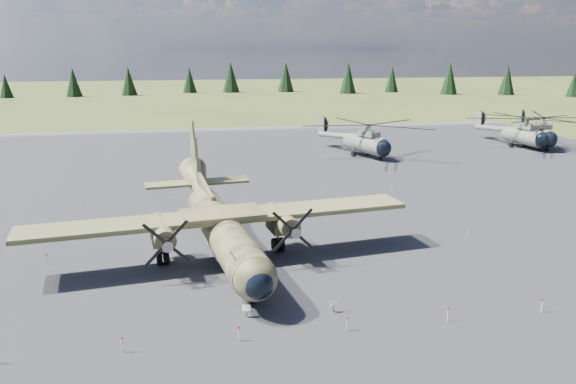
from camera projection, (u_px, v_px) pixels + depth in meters
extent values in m
plane|color=brown|center=(272.00, 250.00, 43.59)|extent=(500.00, 500.00, 0.00)
cube|color=#5D5D62|center=(255.00, 214.00, 53.10)|extent=(120.00, 120.00, 0.04)
cylinder|color=#2F381E|center=(224.00, 233.00, 40.58)|extent=(4.90, 17.67, 2.72)
sphere|color=#2F381E|center=(255.00, 279.00, 32.53)|extent=(2.98, 2.98, 2.66)
sphere|color=black|center=(257.00, 283.00, 32.05)|extent=(2.19, 2.19, 1.96)
cube|color=black|center=(248.00, 258.00, 33.78)|extent=(2.12, 1.78, 0.53)
cone|color=#2F381E|center=(198.00, 184.00, 50.87)|extent=(3.48, 6.95, 4.09)
cube|color=#949799|center=(222.00, 243.00, 41.75)|extent=(2.56, 6.01, 0.49)
cube|color=#354021|center=(222.00, 217.00, 40.75)|extent=(28.34, 6.82, 0.34)
cube|color=#2F381E|center=(222.00, 214.00, 40.69)|extent=(6.22, 4.20, 0.34)
cylinder|color=#2F381E|center=(162.00, 231.00, 39.30)|extent=(2.08, 5.19, 1.46)
cube|color=#2F381E|center=(161.00, 236.00, 40.17)|extent=(1.86, 3.46, 0.78)
cone|color=gray|center=(167.00, 245.00, 36.39)|extent=(0.84, 0.96, 0.74)
cylinder|color=black|center=(163.00, 257.00, 40.58)|extent=(0.98, 1.17, 1.07)
cylinder|color=#2F381E|center=(281.00, 219.00, 41.92)|extent=(2.08, 5.19, 1.46)
cube|color=#2F381E|center=(278.00, 224.00, 42.80)|extent=(1.86, 3.46, 0.78)
cone|color=gray|center=(294.00, 232.00, 39.02)|extent=(0.84, 0.96, 0.74)
cylinder|color=black|center=(278.00, 245.00, 43.20)|extent=(0.98, 1.17, 1.07)
cube|color=#2F381E|center=(205.00, 187.00, 47.33)|extent=(1.19, 7.31, 1.63)
cube|color=#354021|center=(197.00, 183.00, 51.31)|extent=(9.51, 3.29, 0.21)
cylinder|color=gray|center=(250.00, 287.00, 33.85)|extent=(0.15, 0.15, 0.87)
cylinder|color=black|center=(251.00, 297.00, 34.03)|extent=(0.45, 0.94, 0.91)
cylinder|color=slate|center=(366.00, 144.00, 80.48)|extent=(4.95, 7.65, 2.51)
sphere|color=black|center=(383.00, 148.00, 77.52)|extent=(2.99, 2.99, 2.31)
sphere|color=slate|center=(351.00, 141.00, 83.45)|extent=(2.99, 2.99, 2.31)
cube|color=slate|center=(369.00, 134.00, 79.75)|extent=(2.75, 3.62, 0.75)
cylinder|color=gray|center=(369.00, 128.00, 79.56)|extent=(0.47, 0.47, 1.00)
cylinder|color=slate|center=(336.00, 135.00, 86.46)|extent=(3.88, 8.31, 1.44)
cube|color=slate|center=(322.00, 125.00, 89.25)|extent=(0.71, 1.39, 2.41)
cylinder|color=black|center=(323.00, 124.00, 89.43)|extent=(1.00, 2.46, 2.61)
cylinder|color=black|center=(380.00, 158.00, 78.36)|extent=(0.51, 0.74, 0.68)
cylinder|color=black|center=(353.00, 154.00, 81.14)|extent=(0.57, 0.86, 0.80)
cylinder|color=gray|center=(353.00, 150.00, 81.01)|extent=(0.18, 0.18, 1.46)
cylinder|color=black|center=(368.00, 152.00, 82.53)|extent=(0.57, 0.86, 0.80)
cylinder|color=gray|center=(368.00, 149.00, 82.40)|extent=(0.18, 0.18, 1.46)
cylinder|color=slate|center=(524.00, 136.00, 87.73)|extent=(3.60, 7.52, 2.51)
sphere|color=black|center=(542.00, 140.00, 84.45)|extent=(2.64, 2.64, 2.31)
sphere|color=slate|center=(508.00, 133.00, 91.02)|extent=(2.64, 2.64, 2.31)
cube|color=slate|center=(527.00, 127.00, 86.96)|extent=(2.18, 3.44, 0.75)
cylinder|color=gray|center=(528.00, 122.00, 86.78)|extent=(0.41, 0.41, 1.00)
cylinder|color=slate|center=(493.00, 128.00, 94.36)|extent=(2.16, 8.59, 1.44)
cube|color=slate|center=(479.00, 118.00, 97.48)|extent=(0.44, 1.42, 2.41)
cylinder|color=black|center=(481.00, 118.00, 97.59)|extent=(0.46, 2.59, 2.61)
cylinder|color=black|center=(538.00, 149.00, 85.34)|extent=(0.38, 0.72, 0.68)
cylinder|color=black|center=(511.00, 145.00, 88.74)|extent=(0.42, 0.84, 0.80)
cylinder|color=gray|center=(511.00, 142.00, 88.61)|extent=(0.16, 0.16, 1.45)
cylinder|color=black|center=(525.00, 144.00, 89.63)|extent=(0.42, 0.84, 0.80)
cylinder|color=gray|center=(525.00, 141.00, 89.50)|extent=(0.16, 0.16, 1.45)
cylinder|color=slate|center=(541.00, 136.00, 88.07)|extent=(4.59, 7.82, 2.57)
sphere|color=black|center=(549.00, 140.00, 84.52)|extent=(2.94, 2.94, 2.36)
sphere|color=slate|center=(534.00, 132.00, 91.63)|extent=(2.94, 2.94, 2.36)
cube|color=slate|center=(543.00, 126.00, 87.27)|extent=(2.62, 3.65, 0.77)
cylinder|color=gray|center=(544.00, 121.00, 87.08)|extent=(0.46, 0.46, 1.03)
cylinder|color=slate|center=(527.00, 127.00, 95.25)|extent=(3.35, 8.64, 1.47)
cube|color=slate|center=(521.00, 117.00, 98.65)|extent=(0.63, 1.44, 2.46)
cylinder|color=black|center=(523.00, 117.00, 98.61)|extent=(0.83, 2.57, 2.67)
cylinder|color=black|center=(547.00, 149.00, 85.47)|extent=(0.48, 0.75, 0.70)
cylinder|color=black|center=(529.00, 144.00, 89.77)|extent=(0.53, 0.88, 0.82)
cylinder|color=gray|center=(529.00, 140.00, 89.63)|extent=(0.18, 0.18, 1.49)
cylinder|color=black|center=(547.00, 144.00, 89.49)|extent=(0.53, 0.88, 0.82)
cylinder|color=gray|center=(547.00, 141.00, 89.36)|extent=(0.18, 0.18, 1.49)
cube|color=gray|center=(246.00, 312.00, 32.63)|extent=(0.11, 0.11, 0.62)
cube|color=silver|center=(247.00, 308.00, 32.51)|extent=(0.54, 0.33, 0.35)
cube|color=gray|center=(333.00, 307.00, 33.25)|extent=(0.10, 0.10, 0.61)
cube|color=silver|center=(334.00, 303.00, 33.13)|extent=(0.52, 0.31, 0.34)
cylinder|color=silver|center=(123.00, 345.00, 28.82)|extent=(0.07, 0.07, 0.80)
cylinder|color=red|center=(122.00, 338.00, 28.72)|extent=(0.12, 0.12, 0.10)
cylinder|color=silver|center=(239.00, 334.00, 29.92)|extent=(0.07, 0.07, 0.80)
cylinder|color=red|center=(239.00, 327.00, 29.82)|extent=(0.12, 0.12, 0.10)
cylinder|color=silver|center=(347.00, 324.00, 31.01)|extent=(0.07, 0.07, 0.80)
cylinder|color=red|center=(347.00, 318.00, 30.91)|extent=(0.12, 0.12, 0.10)
cylinder|color=silver|center=(448.00, 315.00, 32.10)|extent=(0.07, 0.07, 0.80)
cylinder|color=red|center=(448.00, 308.00, 32.00)|extent=(0.12, 0.12, 0.10)
cylinder|color=silver|center=(542.00, 306.00, 33.20)|extent=(0.07, 0.07, 0.80)
cylinder|color=red|center=(543.00, 300.00, 33.10)|extent=(0.12, 0.12, 0.10)
cylinder|color=silver|center=(88.00, 202.00, 55.80)|extent=(0.07, 0.07, 0.80)
cylinder|color=red|center=(87.00, 198.00, 55.70)|extent=(0.12, 0.12, 0.10)
cylinder|color=silver|center=(170.00, 198.00, 57.25)|extent=(0.07, 0.07, 0.80)
cylinder|color=red|center=(169.00, 194.00, 57.16)|extent=(0.12, 0.12, 0.10)
cylinder|color=silver|center=(247.00, 194.00, 58.71)|extent=(0.07, 0.07, 0.80)
cylinder|color=red|center=(247.00, 190.00, 58.61)|extent=(0.12, 0.12, 0.10)
cylinder|color=silver|center=(322.00, 191.00, 60.17)|extent=(0.07, 0.07, 0.80)
cylinder|color=red|center=(322.00, 187.00, 60.07)|extent=(0.12, 0.12, 0.10)
cylinder|color=silver|center=(392.00, 187.00, 61.63)|extent=(0.07, 0.07, 0.80)
cylinder|color=red|center=(392.00, 184.00, 61.53)|extent=(0.12, 0.12, 0.10)
cylinder|color=silver|center=(47.00, 260.00, 40.48)|extent=(0.07, 0.07, 0.80)
cylinder|color=red|center=(46.00, 254.00, 40.38)|extent=(0.12, 0.12, 0.10)
cylinder|color=silver|center=(468.00, 232.00, 46.50)|extent=(0.07, 0.07, 0.80)
cylinder|color=red|center=(469.00, 228.00, 46.40)|extent=(0.12, 0.12, 0.10)
cone|color=black|center=(574.00, 85.00, 182.05)|extent=(4.27, 4.27, 7.63)
cone|color=black|center=(507.00, 80.00, 189.67)|extent=(5.60, 5.60, 10.00)
cone|color=black|center=(450.00, 78.00, 191.95)|extent=(6.03, 6.03, 10.77)
cone|color=black|center=(392.00, 79.00, 201.93)|extent=(5.15, 5.15, 9.20)
cone|color=black|center=(348.00, 78.00, 195.96)|extent=(5.99, 5.99, 10.69)
cone|color=black|center=(286.00, 77.00, 203.43)|extent=(5.98, 5.98, 10.68)
cone|color=black|center=(231.00, 77.00, 200.65)|extent=(6.03, 6.03, 10.77)
cone|color=black|center=(189.00, 80.00, 198.63)|extent=(5.01, 5.01, 8.94)
cone|color=black|center=(129.00, 81.00, 187.60)|extent=(5.26, 5.26, 9.39)
cone|color=black|center=(73.00, 82.00, 182.03)|extent=(5.20, 5.20, 9.29)
cone|color=black|center=(5.00, 86.00, 178.10)|extent=(4.21, 4.21, 7.52)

